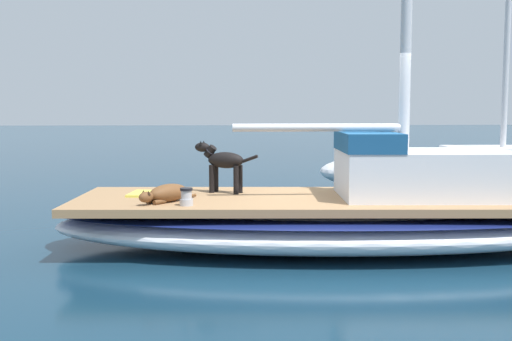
# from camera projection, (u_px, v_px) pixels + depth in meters

# --- Properties ---
(ground_plane) EXTENTS (120.00, 120.00, 0.00)m
(ground_plane) POSITION_uv_depth(u_px,v_px,m) (332.00, 247.00, 8.07)
(ground_plane) COLOR #143347
(sailboat_main) EXTENTS (2.93, 7.37, 0.66)m
(sailboat_main) POSITION_uv_depth(u_px,v_px,m) (333.00, 222.00, 8.04)
(sailboat_main) COLOR white
(sailboat_main) RESTS_ON ground
(cabin_house) EXTENTS (1.52, 2.30, 0.84)m
(cabin_house) POSITION_uv_depth(u_px,v_px,m) (420.00, 170.00, 7.97)
(cabin_house) COLOR silver
(cabin_house) RESTS_ON sailboat_main
(dog_black) EXTENTS (0.49, 0.88, 0.70)m
(dog_black) POSITION_uv_depth(u_px,v_px,m) (223.00, 162.00, 8.37)
(dog_black) COLOR black
(dog_black) RESTS_ON sailboat_main
(dog_brown) EXTENTS (0.78, 0.68, 0.22)m
(dog_brown) POSITION_uv_depth(u_px,v_px,m) (166.00, 193.00, 7.55)
(dog_brown) COLOR brown
(dog_brown) RESTS_ON sailboat_main
(deck_winch) EXTENTS (0.16, 0.16, 0.21)m
(deck_winch) POSITION_uv_depth(u_px,v_px,m) (186.00, 197.00, 7.27)
(deck_winch) COLOR #B7B7BC
(deck_winch) RESTS_ON sailboat_main
(deck_towel) EXTENTS (0.60, 0.43, 0.03)m
(deck_towel) POSITION_uv_depth(u_px,v_px,m) (144.00, 194.00, 8.20)
(deck_towel) COLOR #D8D14C
(deck_towel) RESTS_ON sailboat_main
(moored_boat_port_side) EXTENTS (2.98, 6.47, 5.58)m
(moored_boat_port_side) POSITION_uv_depth(u_px,v_px,m) (471.00, 170.00, 12.85)
(moored_boat_port_side) COLOR white
(moored_boat_port_side) RESTS_ON ground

